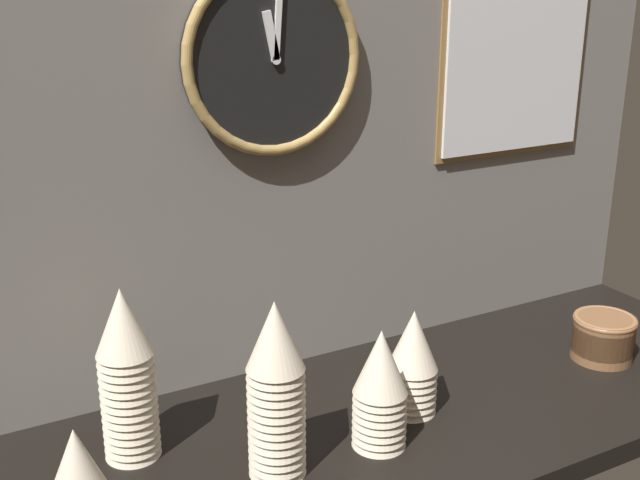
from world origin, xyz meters
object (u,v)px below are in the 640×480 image
(cup_stack_left, at_px, (127,374))
(cup_stack_center_right, at_px, (412,362))
(menu_board, at_px, (518,28))
(wall_clock, at_px, (274,59))
(cup_stack_center_left, at_px, (276,390))
(bowl_stack_far_right, at_px, (603,336))
(cup_stack_center, at_px, (380,389))

(cup_stack_left, relative_size, cup_stack_center_right, 1.50)
(menu_board, bearing_deg, wall_clock, -179.10)
(cup_stack_center_left, distance_m, cup_stack_center_right, 0.30)
(cup_stack_center_left, relative_size, cup_stack_center_right, 1.50)
(bowl_stack_far_right, bearing_deg, cup_stack_center_left, -177.42)
(cup_stack_left, bearing_deg, cup_stack_center_left, -40.23)
(bowl_stack_far_right, bearing_deg, menu_board, 97.28)
(cup_stack_center_right, bearing_deg, cup_stack_left, 167.55)
(cup_stack_center_left, height_order, cup_stack_center, cup_stack_center_left)
(bowl_stack_far_right, xyz_separation_m, wall_clock, (-0.60, 0.27, 0.56))
(wall_clock, bearing_deg, cup_stack_center_right, -61.11)
(cup_stack_center_left, relative_size, wall_clock, 0.86)
(bowl_stack_far_right, bearing_deg, cup_stack_center, -175.46)
(cup_stack_center_left, bearing_deg, menu_board, 23.77)
(cup_stack_left, distance_m, cup_stack_center_right, 0.49)
(bowl_stack_far_right, bearing_deg, cup_stack_left, 172.45)
(cup_stack_center, relative_size, cup_stack_center_right, 1.07)
(cup_stack_center_left, relative_size, bowl_stack_far_right, 2.33)
(cup_stack_left, distance_m, wall_clock, 0.59)
(bowl_stack_far_right, distance_m, wall_clock, 0.86)
(cup_stack_center_left, height_order, cup_stack_left, same)
(wall_clock, distance_m, menu_board, 0.56)
(bowl_stack_far_right, xyz_separation_m, menu_board, (-0.04, 0.28, 0.59))
(bowl_stack_far_right, height_order, wall_clock, wall_clock)
(cup_stack_center_left, bearing_deg, wall_clock, 63.60)
(cup_stack_center_right, distance_m, wall_clock, 0.58)
(cup_stack_center, height_order, wall_clock, wall_clock)
(cup_stack_center_right, relative_size, menu_board, 0.37)
(cup_stack_center_left, bearing_deg, cup_stack_center, -3.55)
(bowl_stack_far_right, height_order, menu_board, menu_board)
(cup_stack_center_left, relative_size, cup_stack_center, 1.40)
(cup_stack_left, xyz_separation_m, cup_stack_center_right, (0.48, -0.11, -0.05))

